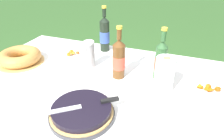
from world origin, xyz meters
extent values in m
cube|color=brown|center=(0.00, 0.00, 0.66)|extent=(1.62, 1.20, 0.03)
cylinder|color=brown|center=(-0.75, 0.54, 0.32)|extent=(0.06, 0.06, 0.64)
cylinder|color=brown|center=(0.75, 0.54, 0.32)|extent=(0.06, 0.06, 0.64)
cube|color=white|center=(0.00, 0.00, 0.68)|extent=(1.63, 1.21, 0.00)
cube|color=white|center=(0.00, 0.60, 0.63)|extent=(1.63, 0.00, 0.10)
cylinder|color=#38383D|center=(0.09, -0.26, 0.69)|extent=(0.32, 0.32, 0.02)
cylinder|color=tan|center=(0.09, -0.26, 0.71)|extent=(0.30, 0.30, 0.01)
cylinder|color=black|center=(0.09, -0.26, 0.73)|extent=(0.28, 0.28, 0.03)
cube|color=silver|center=(0.01, -0.32, 0.74)|extent=(0.17, 0.14, 0.00)
cube|color=black|center=(0.20, -0.17, 0.75)|extent=(0.08, 0.07, 0.01)
cylinder|color=tan|center=(-0.60, 0.09, 0.68)|extent=(0.33, 0.33, 0.01)
torus|color=#BC7F3D|center=(-0.60, 0.09, 0.73)|extent=(0.30, 0.30, 0.08)
cylinder|color=white|center=(-0.10, 0.20, 0.73)|extent=(0.07, 0.07, 0.09)
cylinder|color=white|center=(-0.10, 0.20, 0.74)|extent=(0.07, 0.07, 0.09)
cylinder|color=white|center=(-0.10, 0.20, 0.76)|extent=(0.07, 0.07, 0.09)
cylinder|color=white|center=(-0.10, 0.20, 0.77)|extent=(0.07, 0.07, 0.09)
cylinder|color=white|center=(-0.10, 0.20, 0.78)|extent=(0.07, 0.07, 0.09)
cylinder|color=white|center=(-0.10, 0.20, 0.79)|extent=(0.07, 0.07, 0.09)
cylinder|color=white|center=(-0.10, 0.20, 0.81)|extent=(0.07, 0.07, 0.09)
cylinder|color=white|center=(-0.10, 0.20, 0.82)|extent=(0.07, 0.07, 0.09)
torus|color=white|center=(-0.10, 0.20, 0.87)|extent=(0.07, 0.07, 0.01)
cylinder|color=#2D562D|center=(0.37, 0.22, 0.79)|extent=(0.07, 0.07, 0.21)
cylinder|color=#E54C38|center=(0.37, 0.22, 0.78)|extent=(0.07, 0.07, 0.08)
cone|color=#2D562D|center=(0.37, 0.22, 0.91)|extent=(0.07, 0.07, 0.04)
cylinder|color=#2D562D|center=(0.37, 0.22, 0.96)|extent=(0.03, 0.03, 0.06)
cylinder|color=gold|center=(0.37, 0.22, 1.00)|extent=(0.03, 0.03, 0.02)
cylinder|color=brown|center=(0.13, 0.15, 0.79)|extent=(0.08, 0.08, 0.22)
cylinder|color=#E54C38|center=(0.13, 0.15, 0.79)|extent=(0.08, 0.08, 0.08)
cone|color=brown|center=(0.13, 0.15, 0.92)|extent=(0.08, 0.08, 0.04)
cylinder|color=brown|center=(0.13, 0.15, 0.97)|extent=(0.03, 0.03, 0.06)
cylinder|color=gold|center=(0.13, 0.15, 1.01)|extent=(0.03, 0.03, 0.02)
cylinder|color=black|center=(-0.10, 0.50, 0.80)|extent=(0.08, 0.08, 0.24)
cylinder|color=#334C93|center=(-0.10, 0.50, 0.80)|extent=(0.08, 0.08, 0.09)
cone|color=black|center=(-0.10, 0.50, 0.94)|extent=(0.08, 0.08, 0.04)
cylinder|color=black|center=(-0.10, 0.50, 0.99)|extent=(0.03, 0.03, 0.07)
cylinder|color=gold|center=(-0.10, 0.50, 1.03)|extent=(0.03, 0.03, 0.02)
cylinder|color=white|center=(0.66, 0.17, 0.69)|extent=(0.22, 0.22, 0.01)
torus|color=white|center=(0.66, 0.17, 0.69)|extent=(0.21, 0.21, 0.01)
cone|color=#AE610C|center=(0.66, 0.16, 0.70)|extent=(0.06, 0.06, 0.05)
cone|color=#B87012|center=(0.62, 0.17, 0.71)|extent=(0.05, 0.05, 0.04)
cone|color=#AD460B|center=(0.71, 0.19, 0.71)|extent=(0.05, 0.04, 0.04)
cone|color=#C36A0B|center=(0.66, 0.18, 0.71)|extent=(0.04, 0.04, 0.03)
cone|color=#AC4B11|center=(0.71, 0.18, 0.70)|extent=(0.04, 0.04, 0.04)
cone|color=#C7510B|center=(0.67, 0.15, 0.71)|extent=(0.05, 0.05, 0.04)
cone|color=#CE5E11|center=(0.66, 0.18, 0.72)|extent=(0.04, 0.04, 0.04)
cone|color=#BD5D11|center=(0.62, 0.18, 0.70)|extent=(0.04, 0.04, 0.03)
cylinder|color=white|center=(-0.30, 0.33, 0.69)|extent=(0.22, 0.22, 0.01)
torus|color=white|center=(-0.30, 0.33, 0.69)|extent=(0.22, 0.22, 0.01)
cone|color=#BA6918|center=(-0.31, 0.27, 0.72)|extent=(0.04, 0.04, 0.04)
cone|color=#B55220|center=(-0.26, 0.32, 0.72)|extent=(0.04, 0.04, 0.03)
cone|color=orange|center=(-0.34, 0.35, 0.71)|extent=(0.04, 0.05, 0.03)
cone|color=#AF6818|center=(-0.30, 0.31, 0.71)|extent=(0.04, 0.04, 0.04)
cone|color=orange|center=(-0.29, 0.31, 0.71)|extent=(0.04, 0.04, 0.02)
cone|color=#AE5710|center=(-0.32, 0.33, 0.71)|extent=(0.03, 0.03, 0.03)
cylinder|color=white|center=(0.42, 0.09, 0.78)|extent=(0.11, 0.11, 0.21)
cylinder|color=#9E7A56|center=(0.42, 0.09, 0.89)|extent=(0.04, 0.04, 0.00)
camera|label=1|loc=(0.47, -0.89, 1.36)|focal=32.00mm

